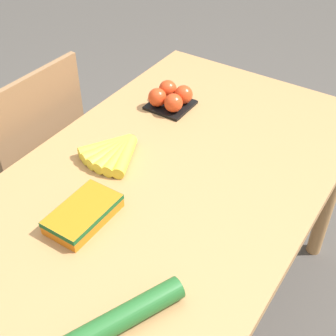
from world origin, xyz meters
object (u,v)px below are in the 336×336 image
tomato_pack (171,97)px  cucumber_near (124,317)px  banana_bunch (115,152)px  carrot_bag (83,213)px  chair (30,166)px

tomato_pack → cucumber_near: tomato_pack is taller
tomato_pack → cucumber_near: (-0.77, -0.38, -0.01)m
banana_bunch → cucumber_near: cucumber_near is taller
tomato_pack → banana_bunch: bearing=-177.8°
banana_bunch → cucumber_near: size_ratio=0.69×
tomato_pack → carrot_bag: size_ratio=0.72×
banana_bunch → cucumber_near: 0.57m
tomato_pack → carrot_bag: tomato_pack is taller
banana_bunch → carrot_bag: size_ratio=0.96×
carrot_bag → cucumber_near: (-0.19, -0.27, 0.00)m
chair → cucumber_near: size_ratio=3.31×
cucumber_near → carrot_bag: bearing=55.9°
cucumber_near → tomato_pack: bearing=26.4°
chair → carrot_bag: 0.69m
chair → cucumber_near: 1.00m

